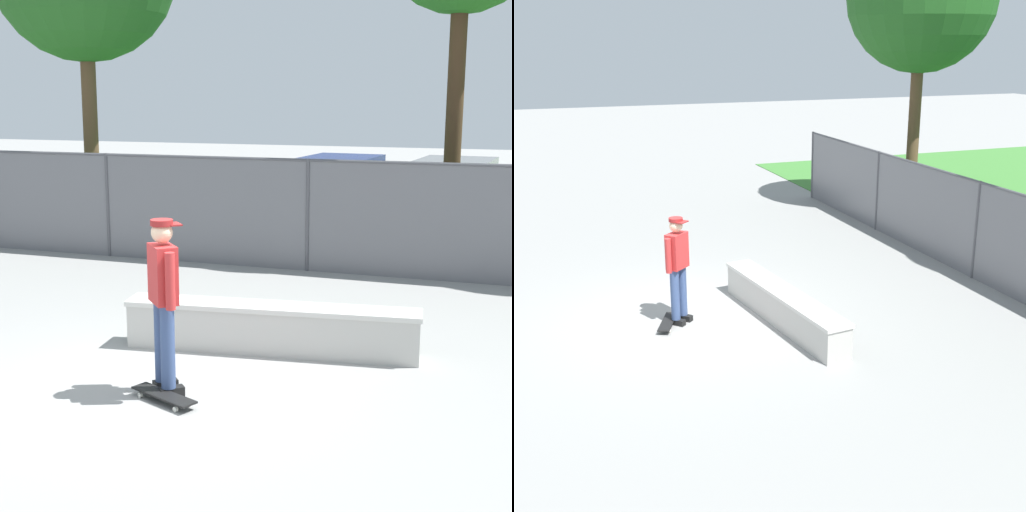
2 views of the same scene
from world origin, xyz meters
TOP-DOWN VIEW (x-y plane):
  - ground_plane at (0.00, 0.00)m, footprint 80.00×80.00m
  - grass_strip at (0.00, 16.30)m, footprint 27.87×20.00m
  - concrete_ledge at (0.78, 1.56)m, footprint 3.60×0.91m
  - skateboarder at (0.15, -0.08)m, footprint 0.45×0.47m
  - skateboard at (0.24, -0.31)m, footprint 0.81×0.50m
  - chainlink_fence at (-0.00, 6.00)m, footprint 15.94×0.07m
  - car_blue at (-0.53, 10.94)m, footprint 2.27×4.33m
  - car_silver at (2.09, 11.06)m, footprint 2.27×4.33m

SIDE VIEW (x-z plane):
  - ground_plane at x=0.00m, z-range 0.00..0.00m
  - grass_strip at x=0.00m, z-range 0.00..0.02m
  - skateboard at x=0.24m, z-range 0.03..0.12m
  - concrete_ledge at x=0.78m, z-range 0.00..0.59m
  - car_blue at x=-0.53m, z-range 0.01..1.67m
  - car_silver at x=2.09m, z-range 0.01..1.67m
  - skateboarder at x=0.15m, z-range 0.11..1.95m
  - chainlink_fence at x=0.00m, z-range 0.08..2.07m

